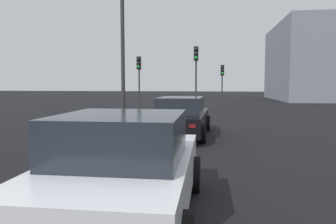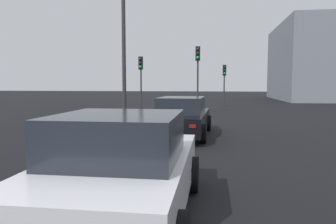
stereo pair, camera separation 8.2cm
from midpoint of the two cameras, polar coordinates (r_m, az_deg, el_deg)
car_black_lead at (r=11.96m, az=2.20°, el=-0.89°), size 4.78×2.12×1.46m
car_white_second at (r=4.69m, az=-8.23°, el=-9.94°), size 4.06×2.11×1.54m
traffic_light_near_left at (r=20.60m, az=4.91°, el=8.23°), size 0.32×0.29×4.32m
traffic_light_near_right at (r=22.61m, az=-5.33°, el=7.13°), size 0.32×0.29×3.85m
traffic_light_far_left at (r=27.78m, az=9.59°, el=6.26°), size 0.32×0.30×3.56m
street_lamp_kerbside at (r=13.65m, az=-8.30°, el=13.55°), size 0.56×0.36×6.68m
building_facade_left at (r=43.75m, az=25.10°, el=8.07°), size 15.87×10.09×9.22m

